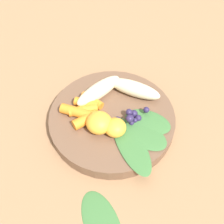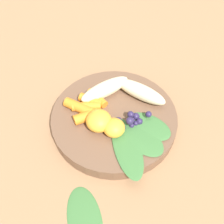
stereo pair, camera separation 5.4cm
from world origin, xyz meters
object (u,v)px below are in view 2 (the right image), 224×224
Objects in this scene: orange_segment_near at (111,128)px; kale_leaf_stray at (82,220)px; bowl at (112,119)px; banana_peeled_left at (103,89)px; banana_peeled_right at (139,92)px.

orange_segment_near is 0.35× the size of kale_leaf_stray.
bowl is 0.05m from orange_segment_near.
bowl reaches higher than kale_leaf_stray.
bowl is at bearing -92.79° from orange_segment_near.
orange_segment_near is (-0.02, 0.10, -0.00)m from banana_peeled_left.
banana_peeled_right and orange_segment_near have the same top height.
banana_peeled_right is at bearing -137.70° from bowl.
banana_peeled_right is 0.26m from kale_leaf_stray.
orange_segment_near reaches higher than bowl.
bowl is 0.06m from banana_peeled_left.
bowl is at bearing 151.38° from kale_leaf_stray.
banana_peeled_left is 0.25m from kale_leaf_stray.
banana_peeled_right is at bearing -121.82° from orange_segment_near.
orange_segment_near is (0.00, 0.04, 0.03)m from bowl.
orange_segment_near reaches higher than kale_leaf_stray.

